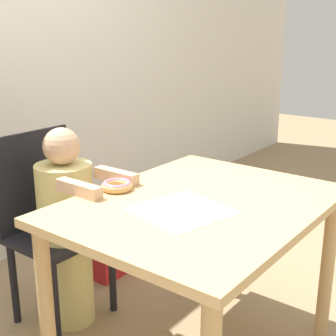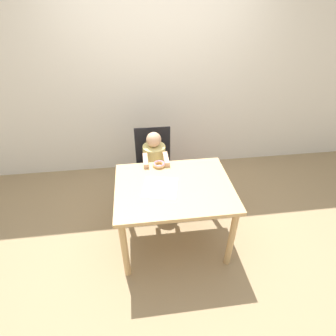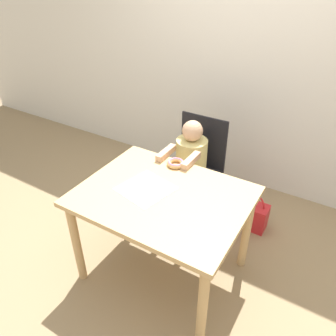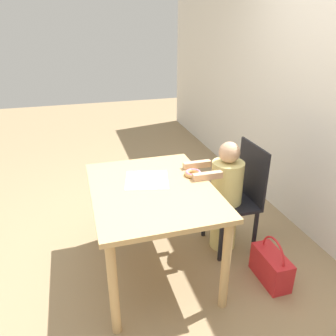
# 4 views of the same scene
# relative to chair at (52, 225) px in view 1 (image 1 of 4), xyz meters

# --- Properties ---
(dining_table) EXTENTS (1.10, 0.86, 0.74)m
(dining_table) POSITION_rel_chair_xyz_m (0.13, -0.77, 0.15)
(dining_table) COLOR tan
(dining_table) RESTS_ON ground_plane
(chair) EXTENTS (0.43, 0.37, 0.92)m
(chair) POSITION_rel_chair_xyz_m (0.00, 0.00, 0.00)
(chair) COLOR black
(chair) RESTS_ON ground_plane
(child_figure) EXTENTS (0.27, 0.47, 0.97)m
(child_figure) POSITION_rel_chair_xyz_m (0.00, -0.12, 0.00)
(child_figure) COLOR #E0D17F
(child_figure) RESTS_ON ground_plane
(donut) EXTENTS (0.13, 0.13, 0.04)m
(donut) POSITION_rel_chair_xyz_m (0.03, -0.42, 0.28)
(donut) COLOR tan
(donut) RESTS_ON dining_table
(napkin) EXTENTS (0.37, 0.37, 0.00)m
(napkin) POSITION_rel_chair_xyz_m (-0.00, -0.78, 0.26)
(napkin) COLOR white
(napkin) RESTS_ON dining_table
(handbag) EXTENTS (0.35, 0.16, 0.38)m
(handbag) POSITION_rel_chair_xyz_m (0.49, 0.05, -0.35)
(handbag) COLOR red
(handbag) RESTS_ON ground_plane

